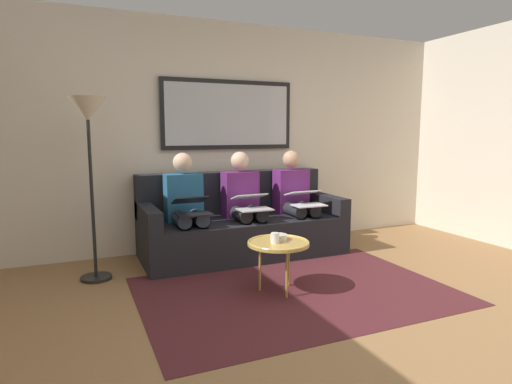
% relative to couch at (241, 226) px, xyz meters
% --- Properties ---
extents(ground_plane, '(6.00, 5.20, 0.10)m').
position_rel_couch_xyz_m(ground_plane, '(0.00, 2.12, -0.36)').
color(ground_plane, olive).
extents(wall_rear, '(6.00, 0.12, 2.60)m').
position_rel_couch_xyz_m(wall_rear, '(0.00, -0.48, 0.99)').
color(wall_rear, beige).
rests_on(wall_rear, ground_plane).
extents(area_rug, '(2.60, 1.80, 0.01)m').
position_rel_couch_xyz_m(area_rug, '(0.00, 1.27, -0.31)').
color(area_rug, '#4C1E23').
rests_on(area_rug, ground_plane).
extents(couch, '(2.20, 0.90, 0.90)m').
position_rel_couch_xyz_m(couch, '(0.00, 0.00, 0.00)').
color(couch, black).
rests_on(couch, ground_plane).
extents(framed_mirror, '(1.58, 0.05, 0.79)m').
position_rel_couch_xyz_m(framed_mirror, '(0.00, -0.39, 1.24)').
color(framed_mirror, black).
extents(coffee_table, '(0.52, 0.52, 0.44)m').
position_rel_couch_xyz_m(coffee_table, '(0.14, 1.22, 0.11)').
color(coffee_table, tan).
rests_on(coffee_table, ground_plane).
extents(cup, '(0.07, 0.07, 0.09)m').
position_rel_couch_xyz_m(cup, '(0.18, 1.25, 0.17)').
color(cup, silver).
rests_on(cup, coffee_table).
extents(bowl, '(0.14, 0.14, 0.05)m').
position_rel_couch_xyz_m(bowl, '(0.11, 1.15, 0.15)').
color(bowl, beige).
rests_on(bowl, coffee_table).
extents(person_left, '(0.38, 0.58, 1.14)m').
position_rel_couch_xyz_m(person_left, '(-0.64, 0.07, 0.30)').
color(person_left, '#66236B').
rests_on(person_left, couch).
extents(laptop_white, '(0.35, 0.38, 0.16)m').
position_rel_couch_xyz_m(laptop_white, '(-0.64, 0.31, 0.32)').
color(laptop_white, white).
extents(person_middle, '(0.38, 0.58, 1.14)m').
position_rel_couch_xyz_m(person_middle, '(0.00, 0.07, 0.30)').
color(person_middle, '#66236B').
rests_on(person_middle, couch).
extents(laptop_silver, '(0.34, 0.37, 0.16)m').
position_rel_couch_xyz_m(laptop_silver, '(0.00, 0.31, 0.32)').
color(laptop_silver, silver).
extents(person_right, '(0.38, 0.58, 1.14)m').
position_rel_couch_xyz_m(person_right, '(0.64, 0.07, 0.30)').
color(person_right, '#235B84').
rests_on(person_right, couch).
extents(laptop_black, '(0.34, 0.38, 0.17)m').
position_rel_couch_xyz_m(laptop_black, '(0.64, 0.30, 0.32)').
color(laptop_black, black).
extents(standing_lamp, '(0.32, 0.32, 1.66)m').
position_rel_couch_xyz_m(standing_lamp, '(1.55, 0.27, 1.06)').
color(standing_lamp, black).
rests_on(standing_lamp, ground_plane).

